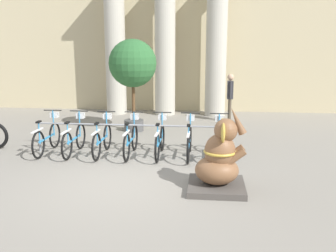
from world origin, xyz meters
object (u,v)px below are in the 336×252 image
(bicycle_2, at_px, (103,139))
(bicycle_5, at_px, (189,141))
(person_pedestrian, at_px, (230,93))
(elephant_statue, at_px, (219,162))
(bicycle_4, at_px, (160,140))
(bicycle_3, at_px, (131,139))
(potted_tree, at_px, (133,66))
(bicycle_0, at_px, (47,137))
(bicycle_6, at_px, (219,142))
(bicycle_1, at_px, (75,138))

(bicycle_2, xyz_separation_m, bicycle_5, (2.18, 0.00, 0.00))
(person_pedestrian, bearing_deg, bicycle_2, -127.10)
(elephant_statue, bearing_deg, bicycle_4, 123.53)
(bicycle_2, distance_m, elephant_statue, 3.51)
(bicycle_5, height_order, person_pedestrian, person_pedestrian)
(bicycle_4, bearing_deg, bicycle_2, -179.04)
(bicycle_3, height_order, bicycle_4, same)
(bicycle_5, xyz_separation_m, potted_tree, (-1.91, 2.71, 1.66))
(bicycle_3, height_order, potted_tree, potted_tree)
(bicycle_0, height_order, potted_tree, potted_tree)
(bicycle_0, height_order, bicycle_6, same)
(bicycle_0, bearing_deg, bicycle_1, -2.50)
(person_pedestrian, bearing_deg, bicycle_1, -132.57)
(bicycle_0, distance_m, elephant_statue, 4.78)
(bicycle_2, bearing_deg, potted_tree, 84.37)
(bicycle_5, xyz_separation_m, elephant_statue, (0.66, -2.07, 0.14))
(bicycle_2, distance_m, potted_tree, 3.19)
(potted_tree, bearing_deg, bicycle_2, -95.63)
(bicycle_4, bearing_deg, elephant_statue, -56.47)
(bicycle_0, height_order, bicycle_1, same)
(bicycle_3, distance_m, potted_tree, 3.21)
(bicycle_1, relative_size, bicycle_2, 1.00)
(bicycle_4, bearing_deg, bicycle_6, -1.10)
(bicycle_3, bearing_deg, bicycle_2, -179.41)
(bicycle_4, bearing_deg, bicycle_5, -1.85)
(bicycle_4, bearing_deg, bicycle_0, 179.75)
(bicycle_6, bearing_deg, elephant_statue, -91.82)
(bicycle_5, bearing_deg, bicycle_6, -0.35)
(bicycle_0, distance_m, person_pedestrian, 6.63)
(bicycle_1, distance_m, bicycle_4, 2.18)
(bicycle_6, distance_m, elephant_statue, 2.07)
(elephant_statue, bearing_deg, bicycle_0, 153.87)
(bicycle_4, bearing_deg, potted_tree, 113.75)
(bicycle_1, distance_m, potted_tree, 3.33)
(bicycle_0, bearing_deg, bicycle_3, -0.78)
(bicycle_4, relative_size, person_pedestrian, 0.99)
(bicycle_0, xyz_separation_m, bicycle_1, (0.73, -0.03, 0.00))
(bicycle_3, bearing_deg, potted_tree, 99.60)
(bicycle_1, bearing_deg, bicycle_2, -0.43)
(bicycle_0, xyz_separation_m, person_pedestrian, (4.86, 4.47, 0.62))
(bicycle_2, xyz_separation_m, elephant_statue, (2.84, -2.07, 0.14))
(bicycle_5, distance_m, potted_tree, 3.71)
(bicycle_2, bearing_deg, bicycle_6, -0.07)
(bicycle_1, bearing_deg, potted_tree, 69.86)
(bicycle_1, bearing_deg, bicycle_0, 177.50)
(bicycle_2, bearing_deg, bicycle_5, 0.02)
(bicycle_2, height_order, bicycle_4, same)
(bicycle_0, relative_size, bicycle_4, 1.00)
(bicycle_0, distance_m, bicycle_1, 0.73)
(bicycle_0, xyz_separation_m, bicycle_6, (4.36, -0.04, 0.00))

